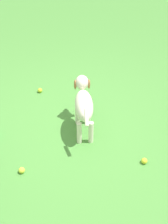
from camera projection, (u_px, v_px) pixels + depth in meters
name	position (u px, v px, depth m)	size (l,w,h in m)	color
ground	(76.00, 133.00, 3.59)	(14.00, 14.00, 0.00)	#478438
dog	(84.00, 103.00, 3.41)	(0.87, 0.34, 0.60)	silver
tennis_ball_0	(22.00, 170.00, 3.09)	(0.07, 0.07, 0.07)	#D0DE39
tennis_ball_1	(40.00, 90.00, 4.27)	(0.07, 0.07, 0.07)	#C8D32D
tennis_ball_2	(144.00, 161.00, 3.19)	(0.07, 0.07, 0.07)	yellow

